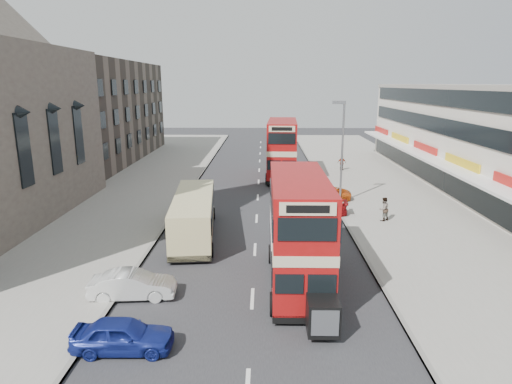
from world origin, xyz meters
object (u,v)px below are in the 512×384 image
(bus_main, at_px, (299,231))
(car_left_front, at_px, (133,285))
(car_right_a, at_px, (319,208))
(pedestrian_far, at_px, (342,163))
(car_right_b, at_px, (325,194))
(street_lamp, at_px, (341,145))
(car_left_near, at_px, (123,335))
(bus_second, at_px, (282,149))
(pedestrian_near, at_px, (384,209))
(cyclist, at_px, (300,185))
(coach, at_px, (194,214))

(bus_main, distance_m, car_left_front, 7.93)
(car_right_a, height_order, pedestrian_far, pedestrian_far)
(car_right_b, bearing_deg, street_lamp, 43.56)
(car_left_front, height_order, car_right_b, car_left_front)
(street_lamp, distance_m, bus_main, 15.28)
(bus_main, distance_m, pedestrian_far, 28.87)
(pedestrian_far, bearing_deg, car_left_near, -117.52)
(bus_second, height_order, pedestrian_far, bus_second)
(car_left_near, xyz_separation_m, pedestrian_near, (13.33, 15.23, 0.37))
(cyclist, bearing_deg, car_left_near, -109.43)
(bus_second, distance_m, car_right_a, 13.65)
(street_lamp, xyz_separation_m, car_left_near, (-11.07, -20.01, -4.17))
(car_right_a, height_order, pedestrian_near, pedestrian_near)
(coach, distance_m, pedestrian_far, 24.90)
(car_right_b, relative_size, pedestrian_near, 2.44)
(car_left_near, bearing_deg, pedestrian_near, -42.31)
(car_right_b, height_order, cyclist, cyclist)
(car_left_near, distance_m, car_right_a, 19.15)
(car_left_front, bearing_deg, pedestrian_far, -30.72)
(car_left_front, bearing_deg, coach, -15.10)
(bus_second, distance_m, pedestrian_near, 16.31)
(bus_main, relative_size, coach, 0.98)
(car_left_near, bearing_deg, coach, -4.31)
(street_lamp, xyz_separation_m, pedestrian_near, (2.26, -4.78, -3.79))
(car_right_a, bearing_deg, car_left_front, -33.40)
(bus_second, relative_size, cyclist, 4.59)
(car_left_near, bearing_deg, cyclist, -20.40)
(street_lamp, bearing_deg, bus_main, -106.85)
(street_lamp, relative_size, car_left_front, 2.14)
(car_right_a, height_order, cyclist, cyclist)
(bus_main, distance_m, car_right_b, 16.00)
(street_lamp, height_order, coach, street_lamp)
(car_left_near, xyz_separation_m, pedestrian_far, (13.58, 33.50, 0.34))
(cyclist, bearing_deg, car_right_a, -82.55)
(car_right_a, relative_size, pedestrian_far, 2.50)
(coach, relative_size, pedestrian_far, 5.90)
(car_right_a, xyz_separation_m, pedestrian_far, (4.47, 16.67, 0.37))
(street_lamp, distance_m, cyclist, 6.05)
(street_lamp, height_order, car_right_a, street_lamp)
(car_left_front, distance_m, pedestrian_near, 18.06)
(pedestrian_near, bearing_deg, coach, -19.23)
(bus_second, relative_size, car_right_a, 2.57)
(pedestrian_far, bearing_deg, car_right_b, -111.04)
(car_right_a, bearing_deg, bus_second, -166.15)
(car_left_front, height_order, car_right_a, car_left_front)
(coach, xyz_separation_m, car_left_front, (-1.51, -8.20, -0.83))
(bus_main, height_order, car_right_a, bus_main)
(street_lamp, xyz_separation_m, bus_main, (-4.39, -14.49, -2.10))
(bus_second, distance_m, coach, 18.99)
(bus_main, bearing_deg, car_left_near, 39.68)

